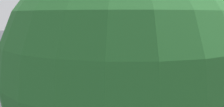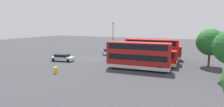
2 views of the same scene
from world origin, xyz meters
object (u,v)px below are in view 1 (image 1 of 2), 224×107
object	(u,v)px
lamp_post_tall	(166,22)
bus_double_decker_fourth	(59,60)
bus_double_decker_second	(152,55)
bus_single_deck_third	(109,67)
car_small_green	(134,52)
bus_single_deck_near_end	(187,61)
car_hatchback_silver	(42,52)

from	to	relation	value
lamp_post_tall	bus_double_decker_fourth	bearing A→B (deg)	34.83
bus_double_decker_second	lamp_post_tall	world-z (taller)	lamp_post_tall
bus_double_decker_second	bus_single_deck_third	size ratio (longest dim) A/B	0.90
bus_double_decker_second	lamp_post_tall	size ratio (longest dim) A/B	1.29
bus_double_decker_fourth	car_small_green	distance (m)	17.23
bus_double_decker_second	bus_single_deck_third	xyz separation A→B (m)	(3.53, -0.53, -0.82)
bus_single_deck_third	bus_double_decker_fourth	bearing A→B (deg)	-0.76
bus_single_deck_near_end	lamp_post_tall	size ratio (longest dim) A/B	1.41
bus_single_deck_near_end	bus_single_deck_third	distance (m)	7.30
car_small_green	lamp_post_tall	distance (m)	6.86
bus_single_deck_near_end	car_hatchback_silver	bearing A→B (deg)	-58.00
bus_single_deck_near_end	car_small_green	xyz separation A→B (m)	(-1.28, -12.27, -0.92)
car_small_green	bus_double_decker_second	bearing A→B (deg)	67.87
bus_single_deck_third	lamp_post_tall	xyz separation A→B (m)	(-14.11, -12.53, 3.08)
bus_single_deck_near_end	car_hatchback_silver	world-z (taller)	bus_single_deck_near_end
bus_double_decker_fourth	car_hatchback_silver	distance (m)	16.31
car_hatchback_silver	bus_double_decker_fourth	bearing A→B (deg)	87.46
car_small_green	lamp_post_tall	world-z (taller)	lamp_post_tall
bus_single_deck_third	car_hatchback_silver	xyz separation A→B (m)	(3.10, -16.25, -0.92)
bus_single_deck_third	car_hatchback_silver	size ratio (longest dim) A/B	2.40
bus_single_deck_third	lamp_post_tall	distance (m)	19.12
bus_single_deck_third	bus_double_decker_fourth	xyz separation A→B (m)	(3.82, -0.05, 0.82)
bus_single_deck_third	lamp_post_tall	world-z (taller)	lamp_post_tall
bus_double_decker_second	car_small_green	size ratio (longest dim) A/B	2.16
bus_single_deck_near_end	car_hatchback_silver	distance (m)	19.63
bus_double_decker_second	bus_double_decker_fourth	world-z (taller)	same
bus_double_decker_fourth	bus_single_deck_third	bearing A→B (deg)	179.24
car_hatchback_silver	car_small_green	size ratio (longest dim) A/B	1.00
bus_single_deck_third	bus_double_decker_fourth	size ratio (longest dim) A/B	1.10
car_small_green	lamp_post_tall	bearing A→B (deg)	-173.45
bus_double_decker_second	car_small_green	bearing A→B (deg)	-112.13
bus_single_deck_near_end	lamp_post_tall	xyz separation A→B (m)	(-6.82, -12.91, 3.08)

